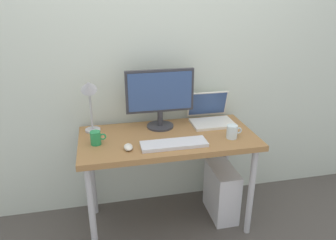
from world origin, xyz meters
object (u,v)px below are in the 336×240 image
laptop (210,115)px  computer_tower (221,191)px  coffee_mug (96,138)px  desk (168,146)px  desk_lamp (89,94)px  glass_cup (232,132)px  monitor (160,95)px  mouse (128,147)px  keyboard (174,144)px

laptop → computer_tower: bearing=-71.5°
coffee_mug → desk: bearing=3.5°
desk_lamp → computer_tower: desk_lamp is taller
desk_lamp → glass_cup: (0.95, -0.30, -0.24)m
desk_lamp → monitor: bearing=-0.0°
glass_cup → desk: bearing=163.2°
laptop → glass_cup: size_ratio=2.91×
monitor → glass_cup: size_ratio=4.54×
desk_lamp → laptop: bearing=1.2°
desk → computer_tower: desk is taller
laptop → computer_tower: size_ratio=0.76×
laptop → coffee_mug: size_ratio=3.04×
mouse → monitor: bearing=49.8°
computer_tower → mouse: bearing=-167.7°
laptop → mouse: size_ratio=3.56×
desk → laptop: 0.44m
keyboard → coffee_mug: coffee_mug is taller
laptop → mouse: 0.75m
mouse → coffee_mug: size_ratio=0.86×
keyboard → desk_lamp: bearing=147.8°
desk → monitor: 0.37m
coffee_mug → glass_cup: bearing=-6.1°
keyboard → glass_cup: (0.42, 0.03, 0.04)m
monitor → glass_cup: bearing=-33.5°
mouse → laptop: bearing=26.8°
glass_cup → computer_tower: size_ratio=0.26×
desk_lamp → computer_tower: size_ratio=0.99×
monitor → coffee_mug: (-0.47, -0.20, -0.20)m
desk → desk_lamp: (-0.52, 0.17, 0.37)m
computer_tower → glass_cup: bearing=-94.8°
laptop → computer_tower: (0.06, -0.18, -0.59)m
monitor → coffee_mug: size_ratio=4.74×
desk → coffee_mug: 0.51m
mouse → glass_cup: bearing=1.8°
mouse → desk: bearing=27.3°
desk → monitor: monitor is taller
mouse → computer_tower: mouse is taller
desk → desk_lamp: 0.66m
desk → mouse: mouse is taller
laptop → desk_lamp: 0.93m
mouse → keyboard: bearing=-1.7°
mouse → coffee_mug: coffee_mug is taller
keyboard → glass_cup: size_ratio=4.00×
glass_cup → keyboard: bearing=-175.6°
desk_lamp → keyboard: desk_lamp is taller
mouse → desk_lamp: bearing=124.8°
computer_tower → monitor: bearing=160.8°
monitor → desk: bearing=-82.2°
mouse → glass_cup: (0.72, 0.02, 0.03)m
mouse → glass_cup: 0.72m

